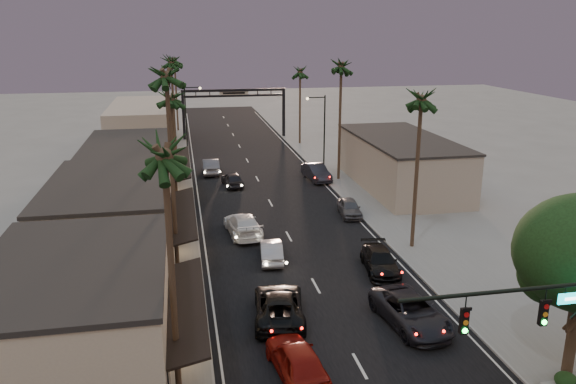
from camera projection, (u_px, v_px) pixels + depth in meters
name	position (u px, v px, depth m)	size (l,w,h in m)	color
ground	(266.00, 194.00, 55.47)	(200.00, 200.00, 0.00)	slate
road	(259.00, 181.00, 60.19)	(14.00, 120.00, 0.02)	black
sidewalk_left	(169.00, 169.00, 65.04)	(5.00, 92.00, 0.12)	slate
sidewalk_right	(327.00, 162.00, 68.50)	(5.00, 92.00, 0.12)	slate
storefront_near	(79.00, 321.00, 25.94)	(8.00, 12.00, 5.50)	tan
storefront_mid	(112.00, 222.00, 39.14)	(8.00, 14.00, 5.50)	gray
storefront_far	(130.00, 171.00, 54.29)	(8.00, 16.00, 5.00)	tan
storefront_dist	(142.00, 127.00, 75.83)	(8.00, 20.00, 6.00)	gray
building_right	(401.00, 163.00, 57.33)	(8.00, 18.00, 5.00)	gray
traffic_signal	(558.00, 322.00, 21.16)	(8.51, 0.22, 7.80)	black
arch	(234.00, 101.00, 82.20)	(15.20, 0.40, 7.27)	black
streetlight_right	(322.00, 130.00, 59.96)	(2.13, 0.30, 9.00)	black
streetlight_left	(188.00, 116.00, 69.69)	(2.13, 0.30, 9.00)	black
palm_la	(164.00, 145.00, 21.48)	(3.20, 3.20, 13.20)	#38281C
palm_lb	(166.00, 70.00, 33.19)	(3.20, 3.20, 15.20)	#38281C
palm_lc	(171.00, 94.00, 47.20)	(3.20, 3.20, 12.20)	#38281C
palm_ld	(171.00, 59.00, 64.57)	(3.20, 3.20, 14.20)	#38281C
palm_ra	(422.00, 93.00, 38.76)	(3.20, 3.20, 13.20)	#38281C
palm_rb	(341.00, 62.00, 57.34)	(3.20, 3.20, 14.20)	#38281C
palm_rc	(300.00, 69.00, 76.73)	(3.20, 3.20, 12.20)	#38281C
palm_far	(174.00, 58.00, 86.57)	(3.20, 3.20, 13.20)	#38281C
oncoming_red	(297.00, 360.00, 26.23)	(2.02, 5.02, 1.71)	maroon
oncoming_pickup	(279.00, 305.00, 31.45)	(2.71, 5.88, 1.63)	black
oncoming_silver	(271.00, 251.00, 39.45)	(1.50, 4.30, 1.42)	#A1A1A6
oncoming_white	(243.00, 225.00, 44.35)	(2.37, 5.83, 1.69)	silver
oncoming_dgrey	(232.00, 179.00, 58.02)	(1.74, 4.34, 1.48)	black
oncoming_grey_far	(211.00, 166.00, 63.23)	(1.78, 5.12, 1.69)	#58575D
curbside_near	(411.00, 312.00, 30.75)	(2.71, 5.88, 1.63)	black
curbside_black	(380.00, 261.00, 37.65)	(2.06, 5.07, 1.47)	black
curbside_grey	(349.00, 208.00, 48.94)	(1.71, 4.25, 1.45)	#49494D
curbside_far	(316.00, 172.00, 60.37)	(1.82, 5.23, 1.72)	black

